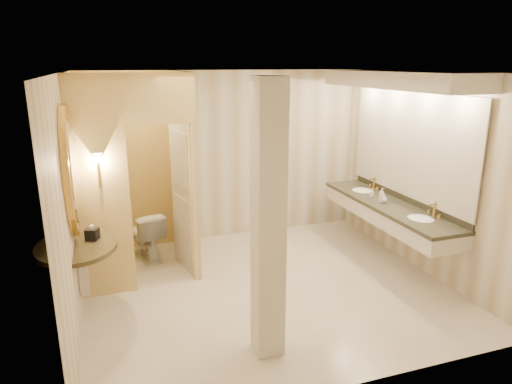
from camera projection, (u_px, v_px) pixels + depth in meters
floor at (267, 287)px, 5.91m from camera, size 4.50×4.50×0.00m
ceiling at (268, 72)px, 5.17m from camera, size 4.50×4.50×0.00m
wall_back at (225, 156)px, 7.36m from camera, size 4.50×0.02×2.70m
wall_front at (351, 248)px, 3.72m from camera, size 4.50×0.02×2.70m
wall_left at (69, 205)px, 4.85m from camera, size 0.02×4.00×2.70m
wall_right at (422, 173)px, 6.23m from camera, size 0.02×4.00×2.70m
toilet_closet at (164, 173)px, 6.08m from camera, size 1.50×1.55×2.70m
wall_sconce at (98, 160)px, 5.24m from camera, size 0.14×0.14×0.42m
vanity at (395, 151)px, 6.32m from camera, size 0.75×2.81×2.09m
console_shelf at (73, 203)px, 4.91m from camera, size 1.09×1.09×2.00m
pillar at (268, 224)px, 4.25m from camera, size 0.27×0.27×2.70m
tissue_box at (92, 234)px, 5.16m from camera, size 0.17×0.17×0.13m
toilet at (146, 235)px, 6.69m from camera, size 0.57×0.80×0.73m
soap_bottle_a at (372, 193)px, 6.82m from camera, size 0.05×0.05×0.12m
soap_bottle_b at (384, 198)px, 6.53m from camera, size 0.09×0.09×0.12m
soap_bottle_c at (382, 195)px, 6.52m from camera, size 0.10×0.10×0.21m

